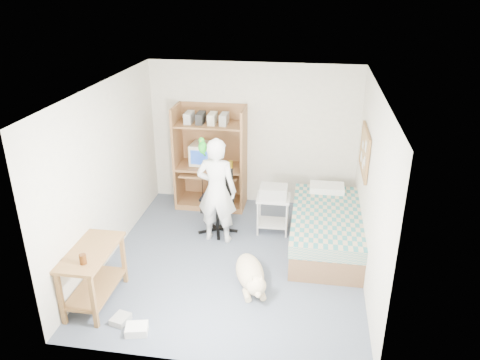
{
  "coord_description": "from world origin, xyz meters",
  "views": [
    {
      "loc": [
        0.99,
        -5.67,
        3.78
      ],
      "look_at": [
        0.01,
        0.5,
        1.05
      ],
      "focal_mm": 35.0,
      "sensor_mm": 36.0,
      "label": 1
    }
  ],
  "objects": [
    {
      "name": "printer",
      "position": [
        0.47,
        0.92,
        0.7
      ],
      "size": [
        0.42,
        0.33,
        0.18
      ],
      "primitive_type": "cube",
      "rotation": [
        0.0,
        0.0,
        0.01
      ],
      "color": "#A6A6A1",
      "rests_on": "printer_cart"
    },
    {
      "name": "floor_box_b",
      "position": [
        -1.11,
        -1.53,
        0.04
      ],
      "size": [
        0.23,
        0.26,
        0.08
      ],
      "primitive_type": "cube",
      "rotation": [
        0.0,
        0.0,
        -0.23
      ],
      "color": "#B0B0AB",
      "rests_on": "floor"
    },
    {
      "name": "pencil_cup",
      "position": [
        -0.34,
        1.65,
        0.82
      ],
      "size": [
        0.08,
        0.08,
        0.12
      ],
      "primitive_type": "cylinder",
      "color": "gold",
      "rests_on": "computer_hutch"
    },
    {
      "name": "office_chair",
      "position": [
        -0.4,
        0.84,
        0.36
      ],
      "size": [
        0.56,
        0.56,
        1.0
      ],
      "rotation": [
        0.0,
        0.0,
        -0.07
      ],
      "color": "black",
      "rests_on": "floor"
    },
    {
      "name": "dog",
      "position": [
        0.32,
        -0.57,
        0.18
      ],
      "size": [
        0.58,
        1.08,
        0.42
      ],
      "rotation": [
        0.0,
        0.0,
        0.33
      ],
      "color": "beige",
      "rests_on": "floor"
    },
    {
      "name": "drink_glass",
      "position": [
        -1.5,
        -1.48,
        0.81
      ],
      "size": [
        0.08,
        0.08,
        0.12
      ],
      "primitive_type": "cylinder",
      "color": "#41200A",
      "rests_on": "side_desk"
    },
    {
      "name": "person",
      "position": [
        -0.35,
        0.54,
        0.83
      ],
      "size": [
        0.63,
        0.44,
        1.66
      ],
      "primitive_type": "imported",
      "rotation": [
        0.0,
        0.0,
        3.07
      ],
      "color": "white",
      "rests_on": "floor"
    },
    {
      "name": "floor_box_a",
      "position": [
        -0.85,
        -1.67,
        0.05
      ],
      "size": [
        0.29,
        0.25,
        0.1
      ],
      "primitive_type": "cube",
      "rotation": [
        0.0,
        0.0,
        0.23
      ],
      "color": "white",
      "rests_on": "floor"
    },
    {
      "name": "wall_left",
      "position": [
        -1.8,
        0.0,
        1.25
      ],
      "size": [
        0.02,
        4.0,
        2.5
      ],
      "primitive_type": "cube",
      "color": "white",
      "rests_on": "floor"
    },
    {
      "name": "parrot",
      "position": [
        -0.55,
        0.55,
        1.52
      ],
      "size": [
        0.12,
        0.21,
        0.34
      ],
      "rotation": [
        0.0,
        0.0,
        -0.07
      ],
      "color": "#138617",
      "rests_on": "person"
    },
    {
      "name": "wall_right",
      "position": [
        1.8,
        0.0,
        1.25
      ],
      "size": [
        0.02,
        4.0,
        2.5
      ],
      "primitive_type": "cube",
      "color": "white",
      "rests_on": "floor"
    },
    {
      "name": "printer_cart",
      "position": [
        0.47,
        0.92,
        0.41
      ],
      "size": [
        0.52,
        0.42,
        0.61
      ],
      "rotation": [
        0.0,
        0.0,
        0.01
      ],
      "color": "silver",
      "rests_on": "floor"
    },
    {
      "name": "computer_hutch",
      "position": [
        -0.7,
        1.74,
        0.82
      ],
      "size": [
        1.2,
        0.63,
        1.8
      ],
      "color": "brown",
      "rests_on": "floor"
    },
    {
      "name": "floor",
      "position": [
        0.0,
        0.0,
        0.0
      ],
      "size": [
        4.0,
        4.0,
        0.0
      ],
      "primitive_type": "plane",
      "color": "#4B5567",
      "rests_on": "ground"
    },
    {
      "name": "crt_monitor",
      "position": [
        -0.85,
        1.75,
        0.95
      ],
      "size": [
        0.41,
        0.43,
        0.36
      ],
      "rotation": [
        0.0,
        0.0,
        -0.07
      ],
      "color": "beige",
      "rests_on": "computer_hutch"
    },
    {
      "name": "keyboard",
      "position": [
        -0.67,
        1.58,
        0.67
      ],
      "size": [
        0.46,
        0.2,
        0.03
      ],
      "primitive_type": "cube",
      "rotation": [
        0.0,
        0.0,
        0.08
      ],
      "color": "beige",
      "rests_on": "computer_hutch"
    },
    {
      "name": "wall_back",
      "position": [
        0.0,
        2.0,
        1.25
      ],
      "size": [
        3.6,
        0.02,
        2.5
      ],
      "primitive_type": "cube",
      "color": "white",
      "rests_on": "floor"
    },
    {
      "name": "bed",
      "position": [
        1.3,
        0.62,
        0.29
      ],
      "size": [
        1.02,
        2.02,
        0.66
      ],
      "color": "brown",
      "rests_on": "floor"
    },
    {
      "name": "ceiling",
      "position": [
        0.0,
        0.0,
        2.5
      ],
      "size": [
        3.6,
        4.0,
        0.02
      ],
      "primitive_type": "cube",
      "color": "white",
      "rests_on": "wall_back"
    },
    {
      "name": "side_desk",
      "position": [
        -1.55,
        -1.2,
        0.49
      ],
      "size": [
        0.5,
        1.0,
        0.75
      ],
      "color": "brown",
      "rests_on": "floor"
    },
    {
      "name": "corkboard",
      "position": [
        1.77,
        0.9,
        1.45
      ],
      "size": [
        0.04,
        0.94,
        0.66
      ],
      "color": "olive",
      "rests_on": "wall_right"
    }
  ]
}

